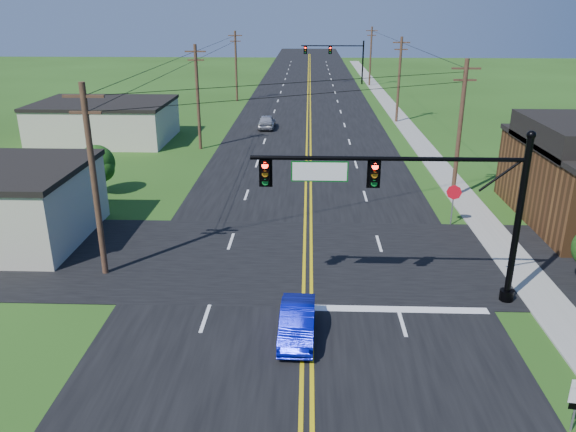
{
  "coord_description": "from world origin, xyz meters",
  "views": [
    {
      "loc": [
        0.11,
        -13.86,
        12.02
      ],
      "look_at": [
        -0.75,
        10.0,
        3.05
      ],
      "focal_mm": 35.0,
      "sensor_mm": 36.0,
      "label": 1
    }
  ],
  "objects_px": {
    "signal_mast_far": "(336,55)",
    "stop_sign": "(454,196)",
    "signal_mast_main": "(411,196)",
    "blue_car": "(297,323)"
  },
  "relations": [
    {
      "from": "signal_mast_main",
      "to": "stop_sign",
      "type": "bearing_deg",
      "value": 65.07
    },
    {
      "from": "signal_mast_main",
      "to": "signal_mast_far",
      "type": "xyz_separation_m",
      "value": [
        0.1,
        72.0,
        -0.2
      ]
    },
    {
      "from": "blue_car",
      "to": "signal_mast_far",
      "type": "bearing_deg",
      "value": 87.88
    },
    {
      "from": "signal_mast_far",
      "to": "blue_car",
      "type": "relative_size",
      "value": 2.92
    },
    {
      "from": "signal_mast_far",
      "to": "blue_car",
      "type": "xyz_separation_m",
      "value": [
        -4.65,
        -75.19,
        -3.93
      ]
    },
    {
      "from": "signal_mast_far",
      "to": "stop_sign",
      "type": "bearing_deg",
      "value": -86.3
    },
    {
      "from": "blue_car",
      "to": "stop_sign",
      "type": "relative_size",
      "value": 1.53
    },
    {
      "from": "signal_mast_far",
      "to": "stop_sign",
      "type": "xyz_separation_m",
      "value": [
        4.07,
        -63.02,
        -2.78
      ]
    },
    {
      "from": "signal_mast_main",
      "to": "signal_mast_far",
      "type": "distance_m",
      "value": 72.0
    },
    {
      "from": "signal_mast_far",
      "to": "blue_car",
      "type": "distance_m",
      "value": 75.44
    }
  ]
}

